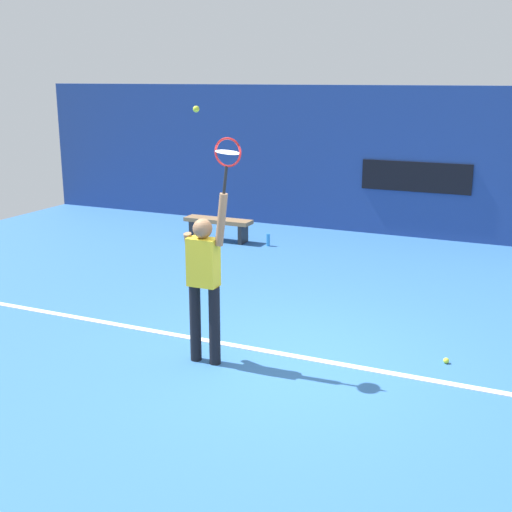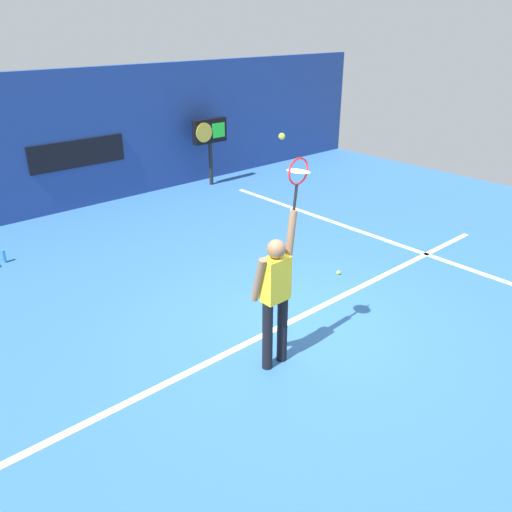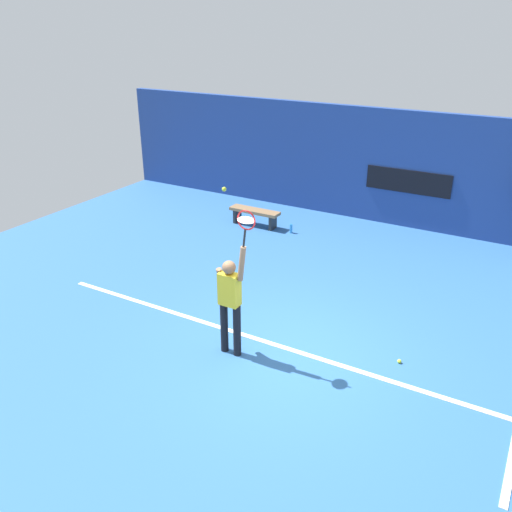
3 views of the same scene
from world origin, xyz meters
TOP-DOWN VIEW (x-y plane):
  - ground_plane at (0.00, 0.00)m, footprint 18.00×18.00m
  - back_wall at (0.00, 7.00)m, footprint 18.00×0.20m
  - sponsor_banner_center at (0.00, 6.88)m, footprint 2.20×0.03m
  - court_baseline at (0.00, 0.17)m, footprint 10.00×0.10m
  - tennis_player at (-0.86, -0.38)m, footprint 0.56×0.31m
  - tennis_racket at (-0.55, -0.39)m, footprint 0.35×0.27m
  - tennis_ball at (-0.88, -0.45)m, footprint 0.07×0.07m
  - court_bench at (-3.50, 4.99)m, footprint 1.40×0.36m
  - water_bottle at (-2.41, 4.99)m, footprint 0.07×0.07m
  - spare_ball at (1.69, 0.71)m, footprint 0.07×0.07m

SIDE VIEW (x-z plane):
  - ground_plane at x=0.00m, z-range 0.00..0.00m
  - court_baseline at x=0.00m, z-range 0.00..0.01m
  - spare_ball at x=1.69m, z-range 0.00..0.07m
  - water_bottle at x=-2.41m, z-range 0.00..0.24m
  - court_bench at x=-3.50m, z-range 0.11..0.56m
  - tennis_player at x=-0.86m, z-range 0.02..2.01m
  - sponsor_banner_center at x=0.00m, z-range 0.95..1.55m
  - back_wall at x=0.00m, z-range 0.00..3.03m
  - tennis_racket at x=-0.55m, z-range 2.08..2.70m
  - tennis_ball at x=-0.88m, z-range 2.83..2.90m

